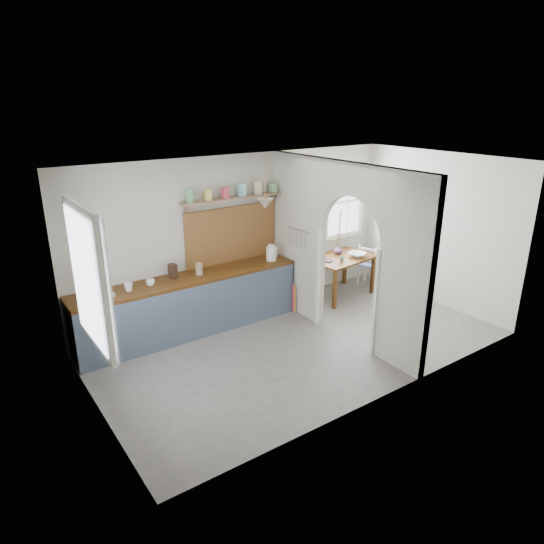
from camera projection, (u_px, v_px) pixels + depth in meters
floor at (301, 344)px, 7.11m from camera, size 5.80×3.20×0.01m
ceiling at (305, 165)px, 6.23m from camera, size 5.80×3.20×0.01m
walls at (303, 260)px, 6.67m from camera, size 5.81×3.21×2.60m
partition at (339, 241)px, 7.04m from camera, size 0.12×3.20×2.60m
kitchen_window at (87, 279)px, 5.00m from camera, size 0.10×1.16×1.50m
nook_window at (328, 204)px, 8.74m from camera, size 1.76×0.10×1.30m
counter at (189, 304)px, 7.36m from camera, size 3.50×0.60×0.90m
sink at (100, 297)px, 6.49m from camera, size 0.40×0.40×0.02m
backsplash at (232, 234)px, 7.75m from camera, size 1.65×0.03×0.90m
shelf at (234, 195)px, 7.47m from camera, size 1.75×0.20×0.21m
pendant_lamp at (265, 203)px, 7.44m from camera, size 0.26×0.26×0.16m
utensil_rail at (298, 230)px, 7.64m from camera, size 0.02×0.50×0.02m
dining_table at (340, 276)px, 8.76m from camera, size 1.26×0.92×0.74m
chair_left at (300, 282)px, 8.24m from camera, size 0.54×0.54×0.92m
chair_right at (370, 265)px, 9.24m from camera, size 0.48×0.48×0.81m
kettle at (271, 252)px, 7.90m from camera, size 0.25×0.21×0.27m
mug_a at (129, 287)px, 6.66m from camera, size 0.12×0.12×0.11m
mug_b at (150, 282)px, 6.86m from camera, size 0.14×0.14×0.09m
knife_block at (173, 271)px, 7.14m from camera, size 0.10×0.14×0.21m
jar at (199, 269)px, 7.28m from camera, size 0.12×0.12×0.17m
towel_magenta at (293, 297)px, 8.08m from camera, size 0.02×0.03×0.50m
towel_orange at (295, 300)px, 8.05m from camera, size 0.02×0.03×0.47m
bowl at (357, 255)px, 8.64m from camera, size 0.40×0.40×0.07m
table_cup at (342, 259)px, 8.38m from camera, size 0.10×0.10×0.09m
plate at (327, 261)px, 8.41m from camera, size 0.23×0.23×0.02m
vase at (338, 250)px, 8.77m from camera, size 0.17×0.17×0.16m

